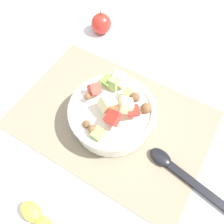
# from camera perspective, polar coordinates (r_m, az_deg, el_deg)

# --- Properties ---
(ground_plane) EXTENTS (2.40, 2.40, 0.00)m
(ground_plane) POSITION_cam_1_polar(r_m,az_deg,el_deg) (0.63, -0.15, -1.72)
(ground_plane) COLOR silver
(placemat) EXTENTS (0.50, 0.35, 0.01)m
(placemat) POSITION_cam_1_polar(r_m,az_deg,el_deg) (0.62, -0.15, -1.58)
(placemat) COLOR gray
(placemat) RESTS_ON ground_plane
(salad_bowl) EXTENTS (0.22, 0.22, 0.11)m
(salad_bowl) POSITION_cam_1_polar(r_m,az_deg,el_deg) (0.58, 0.06, -0.29)
(salad_bowl) COLOR white
(salad_bowl) RESTS_ON placemat
(serving_spoon) EXTENTS (0.22, 0.07, 0.01)m
(serving_spoon) POSITION_cam_1_polar(r_m,az_deg,el_deg) (0.58, 15.49, -13.38)
(serving_spoon) COLOR black
(serving_spoon) RESTS_ON placemat
(whole_apple) EXTENTS (0.07, 0.07, 0.08)m
(whole_apple) POSITION_cam_1_polar(r_m,az_deg,el_deg) (0.83, -2.62, 20.62)
(whole_apple) COLOR red
(whole_apple) RESTS_ON ground_plane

